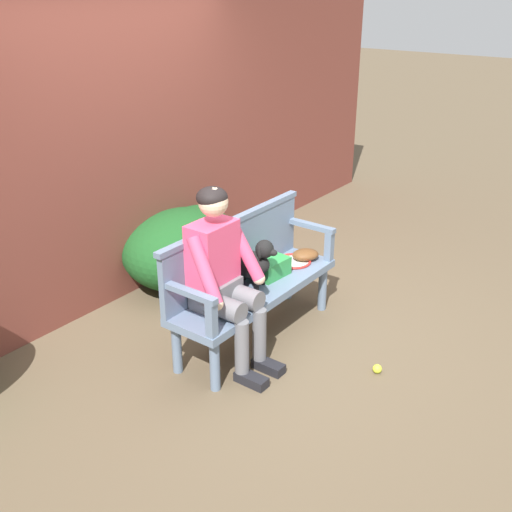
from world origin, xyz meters
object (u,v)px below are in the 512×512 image
sports_bag (270,267)px  tennis_ball (377,369)px  person_seated (222,272)px  garden_bench (256,294)px  baseball_glove (305,255)px  tennis_racket (290,261)px  dog_on_bench (254,262)px

sports_bag → tennis_ball: size_ratio=4.24×
person_seated → garden_bench: bearing=1.1°
baseball_glove → tennis_ball: bearing=-79.6°
tennis_racket → baseball_glove: 0.14m
person_seated → dog_on_bench: (0.41, 0.03, -0.08)m
sports_bag → tennis_racket: bearing=2.8°
tennis_racket → tennis_ball: bearing=-110.6°
garden_bench → baseball_glove: baseball_glove is taller
sports_bag → tennis_ball: bearing=-94.6°
sports_bag → garden_bench: bearing=-173.6°
dog_on_bench → sports_bag: (0.21, -0.00, -0.12)m
dog_on_bench → tennis_racket: 0.54m
dog_on_bench → baseball_glove: bearing=-5.8°
person_seated → baseball_glove: size_ratio=5.98×
baseball_glove → sports_bag: bearing=-150.5°
tennis_racket → baseball_glove: baseball_glove is taller
tennis_racket → baseball_glove: bearing=-34.6°
sports_bag → tennis_ball: (-0.08, -0.99, -0.48)m
tennis_ball → tennis_racket: bearing=69.4°
baseball_glove → tennis_ball: size_ratio=3.33×
tennis_ball → person_seated: bearing=119.2°
dog_on_bench → sports_bag: 0.24m
dog_on_bench → tennis_racket: bearing=1.5°
sports_bag → person_seated: bearing=-177.0°
garden_bench → dog_on_bench: size_ratio=3.99×
tennis_racket → person_seated: bearing=-177.1°
tennis_ball → sports_bag: bearing=85.4°
garden_bench → tennis_ball: size_ratio=23.42×
baseball_glove → sports_bag: 0.41m
garden_bench → sports_bag: 0.25m
garden_bench → person_seated: (-0.40, -0.01, 0.34)m
garden_bench → dog_on_bench: dog_on_bench is taller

